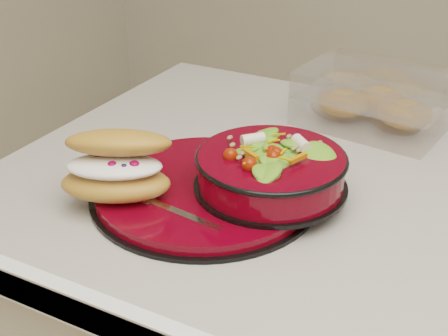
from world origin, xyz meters
The scene contains 5 objects.
dinner_plate centered at (-0.28, -0.11, 0.91)m, with size 0.32×0.32×0.02m.
salad_bowl centered at (-0.20, -0.08, 0.95)m, with size 0.21×0.21×0.09m.
croissant centered at (-0.37, -0.19, 0.96)m, with size 0.17×0.15×0.09m.
fork centered at (-0.29, -0.19, 0.92)m, with size 0.15×0.04×0.00m.
pastry_box centered at (-0.15, 0.24, 0.94)m, with size 0.26×0.20×0.09m.
Camera 1 is at (0.09, -0.76, 1.34)m, focal length 50.00 mm.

